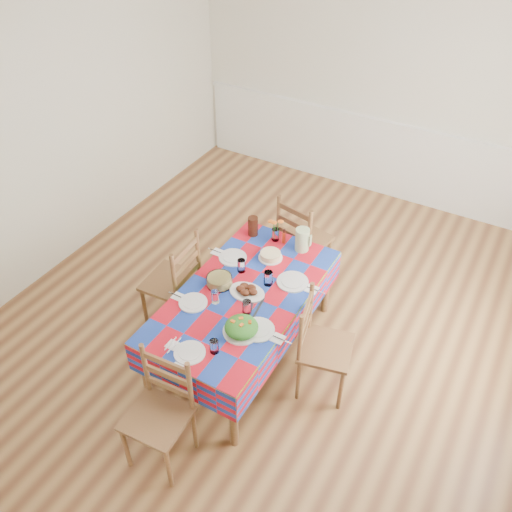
{
  "coord_description": "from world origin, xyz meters",
  "views": [
    {
      "loc": [
        1.59,
        -3.08,
        3.54
      ],
      "look_at": [
        -0.01,
        -0.28,
        0.91
      ],
      "focal_mm": 38.0,
      "sensor_mm": 36.0,
      "label": 1
    }
  ],
  "objects": [
    {
      "name": "room",
      "position": [
        0.0,
        0.0,
        1.35
      ],
      "size": [
        4.58,
        5.08,
        2.78
      ],
      "color": "brown",
      "rests_on": "ground"
    },
    {
      "name": "wainscot",
      "position": [
        0.0,
        2.48,
        0.49
      ],
      "size": [
        4.41,
        0.06,
        0.92
      ],
      "color": "white",
      "rests_on": "room"
    },
    {
      "name": "dining_table",
      "position": [
        -0.02,
        -0.47,
        0.6
      ],
      "size": [
        0.92,
        1.72,
        0.67
      ],
      "color": "brown",
      "rests_on": "room"
    },
    {
      "name": "setting_near_head",
      "position": [
        0.02,
        -1.14,
        0.69
      ],
      "size": [
        0.36,
        0.24,
        0.11
      ],
      "color": "silver",
      "rests_on": "dining_table"
    },
    {
      "name": "setting_left_near",
      "position": [
        -0.25,
        -0.72,
        0.69
      ],
      "size": [
        0.4,
        0.24,
        0.11
      ],
      "rotation": [
        0.0,
        0.0,
        1.57
      ],
      "color": "silver",
      "rests_on": "dining_table"
    },
    {
      "name": "setting_left_far",
      "position": [
        -0.27,
        -0.18,
        0.69
      ],
      "size": [
        0.43,
        0.25,
        0.11
      ],
      "rotation": [
        0.0,
        0.0,
        1.57
      ],
      "color": "silver",
      "rests_on": "dining_table"
    },
    {
      "name": "setting_right_near",
      "position": [
        0.22,
        -0.71,
        0.69
      ],
      "size": [
        0.46,
        0.27,
        0.12
      ],
      "rotation": [
        0.0,
        0.0,
        -1.57
      ],
      "color": "silver",
      "rests_on": "dining_table"
    },
    {
      "name": "setting_right_far",
      "position": [
        0.2,
        -0.21,
        0.7
      ],
      "size": [
        0.48,
        0.27,
        0.12
      ],
      "rotation": [
        0.0,
        0.0,
        -1.57
      ],
      "color": "silver",
      "rests_on": "dining_table"
    },
    {
      "name": "meat_platter",
      "position": [
        0.0,
        -0.45,
        0.69
      ],
      "size": [
        0.29,
        0.21,
        0.06
      ],
      "color": "silver",
      "rests_on": "dining_table"
    },
    {
      "name": "salad_platter",
      "position": [
        0.18,
        -0.82,
        0.71
      ],
      "size": [
        0.27,
        0.27,
        0.11
      ],
      "color": "silver",
      "rests_on": "dining_table"
    },
    {
      "name": "pasta_bowl",
      "position": [
        -0.23,
        -0.48,
        0.71
      ],
      "size": [
        0.21,
        0.21,
        0.07
      ],
      "color": "white",
      "rests_on": "dining_table"
    },
    {
      "name": "cake",
      "position": [
        -0.04,
        0.01,
        0.69
      ],
      "size": [
        0.2,
        0.2,
        0.06
      ],
      "color": "silver",
      "rests_on": "dining_table"
    },
    {
      "name": "serving_utensils",
      "position": [
        0.14,
        -0.59,
        0.67
      ],
      "size": [
        0.13,
        0.28,
        0.01
      ],
      "color": "black",
      "rests_on": "dining_table"
    },
    {
      "name": "flower_vase",
      "position": [
        -0.13,
        0.25,
        0.76
      ],
      "size": [
        0.13,
        0.11,
        0.22
      ],
      "color": "white",
      "rests_on": "dining_table"
    },
    {
      "name": "hot_sauce",
      "position": [
        -0.05,
        0.26,
        0.74
      ],
      "size": [
        0.03,
        0.03,
        0.14
      ],
      "primitive_type": "cylinder",
      "color": "#B1260E",
      "rests_on": "dining_table"
    },
    {
      "name": "green_pitcher",
      "position": [
        0.13,
        0.25,
        0.77
      ],
      "size": [
        0.12,
        0.12,
        0.21
      ],
      "primitive_type": "cylinder",
      "color": "#ADC88D",
      "rests_on": "dining_table"
    },
    {
      "name": "tea_pitcher",
      "position": [
        -0.33,
        0.22,
        0.76
      ],
      "size": [
        0.09,
        0.09,
        0.18
      ],
      "primitive_type": "cylinder",
      "color": "black",
      "rests_on": "dining_table"
    },
    {
      "name": "name_card",
      "position": [
        -0.03,
        -1.3,
        0.68
      ],
      "size": [
        0.07,
        0.02,
        0.02
      ],
      "primitive_type": "cube",
      "color": "silver",
      "rests_on": "dining_table"
    },
    {
      "name": "chair_near",
      "position": [
        -0.02,
        -1.55,
        0.45
      ],
      "size": [
        0.43,
        0.41,
        0.91
      ],
      "rotation": [
        0.0,
        0.0,
        0.06
      ],
      "color": "brown",
      "rests_on": "room"
    },
    {
      "name": "chair_far",
      "position": [
        -0.03,
        0.6,
        0.47
      ],
      "size": [
        0.5,
        0.48,
        0.95
      ],
      "rotation": [
        0.0,
        0.0,
        2.92
      ],
      "color": "brown",
      "rests_on": "room"
    },
    {
      "name": "chair_left",
      "position": [
        -0.7,
        -0.47,
        0.47
      ],
      "size": [
        0.43,
        0.45,
        0.96
      ],
      "rotation": [
        0.0,
        0.0,
        -1.51
      ],
      "color": "brown",
      "rests_on": "room"
    },
    {
      "name": "chair_right",
      "position": [
        0.66,
        -0.48,
        0.45
      ],
      "size": [
        0.46,
        0.48,
        0.91
      ],
      "rotation": [
        0.0,
        0.0,
        1.8
      ],
      "color": "brown",
      "rests_on": "room"
    }
  ]
}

